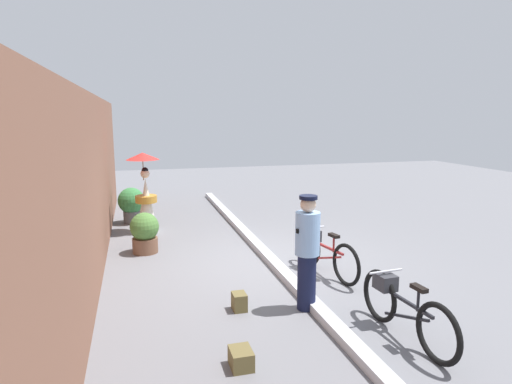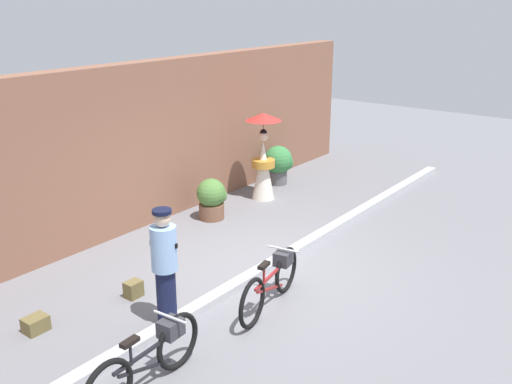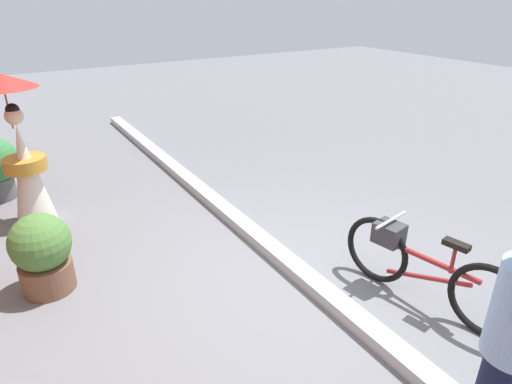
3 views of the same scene
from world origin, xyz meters
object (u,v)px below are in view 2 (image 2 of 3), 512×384
object	(u,v)px
backpack_on_pavement	(36,324)
person_with_parasol	(263,158)
person_officer	(165,265)
potted_plant_small	(212,198)
backpack_spare	(134,289)
potted_plant_by_door	(279,163)
bicycle_near_officer	(149,358)
bicycle_far_side	(272,280)

from	to	relation	value
backpack_on_pavement	person_with_parasol	bearing A→B (deg)	7.65
person_officer	potted_plant_small	world-z (taller)	person_officer
person_officer	potted_plant_small	bearing A→B (deg)	32.74
backpack_on_pavement	backpack_spare	size ratio (longest dim) A/B	1.24
person_with_parasol	backpack_spare	bearing A→B (deg)	-166.42
potted_plant_by_door	potted_plant_small	distance (m)	2.62
person_officer	backpack_on_pavement	size ratio (longest dim) A/B	5.38
bicycle_near_officer	person_with_parasol	size ratio (longest dim) A/B	0.96
person_officer	person_with_parasol	size ratio (longest dim) A/B	0.88
backpack_on_pavement	backpack_spare	world-z (taller)	backpack_spare
person_officer	backpack_on_pavement	xyz separation A→B (m)	(-1.17, 1.22, -0.75)
bicycle_far_side	person_with_parasol	size ratio (longest dim) A/B	0.95
bicycle_far_side	backpack_on_pavement	bearing A→B (deg)	139.70
bicycle_near_officer	person_officer	xyz separation A→B (m)	(1.07, 0.82, 0.47)
person_officer	person_with_parasol	world-z (taller)	person_with_parasol
potted_plant_by_door	backpack_spare	distance (m)	5.85
person_with_parasol	potted_plant_by_door	distance (m)	1.16
person_officer	backpack_on_pavement	bearing A→B (deg)	133.93
bicycle_far_side	person_officer	xyz separation A→B (m)	(-1.23, 0.82, 0.47)
person_with_parasol	bicycle_far_side	bearing A→B (deg)	-141.64
person_with_parasol	potted_plant_small	bearing A→B (deg)	177.31
potted_plant_by_door	bicycle_far_side	bearing A→B (deg)	-145.64
potted_plant_by_door	potted_plant_small	world-z (taller)	potted_plant_by_door
potted_plant_by_door	backpack_spare	world-z (taller)	potted_plant_by_door
potted_plant_small	backpack_on_pavement	bearing A→B (deg)	-168.80
person_officer	bicycle_far_side	bearing A→B (deg)	-33.68
bicycle_far_side	backpack_spare	size ratio (longest dim) A/B	7.17
potted_plant_small	backpack_spare	size ratio (longest dim) A/B	3.31
bicycle_near_officer	potted_plant_small	world-z (taller)	potted_plant_small
bicycle_near_officer	person_officer	world-z (taller)	person_officer
potted_plant_small	backpack_spare	distance (m)	3.29
bicycle_near_officer	backpack_on_pavement	distance (m)	2.06
person_officer	person_with_parasol	bearing A→B (deg)	22.76
bicycle_far_side	person_with_parasol	world-z (taller)	person_with_parasol
bicycle_near_officer	person_with_parasol	distance (m)	6.56
potted_plant_by_door	backpack_spare	xyz separation A→B (m)	(-5.65, -1.44, -0.38)
bicycle_near_officer	potted_plant_by_door	bearing A→B (deg)	24.59
potted_plant_by_door	backpack_on_pavement	distance (m)	7.14
bicycle_far_side	person_with_parasol	distance (m)	4.61
bicycle_far_side	backpack_spare	xyz separation A→B (m)	(-1.02, 1.73, -0.26)
potted_plant_small	backpack_spare	world-z (taller)	potted_plant_small
bicycle_near_officer	person_with_parasol	xyz separation A→B (m)	(5.89, 2.85, 0.52)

